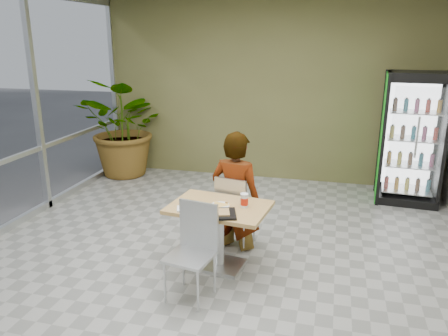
{
  "coord_description": "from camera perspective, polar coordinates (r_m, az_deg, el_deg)",
  "views": [
    {
      "loc": [
        1.22,
        -4.27,
        2.53
      ],
      "look_at": [
        -0.05,
        0.65,
        1.0
      ],
      "focal_mm": 35.0,
      "sensor_mm": 36.0,
      "label": 1
    }
  ],
  "objects": [
    {
      "name": "napkin_stack",
      "position": [
        4.73,
        -5.21,
        -5.31
      ],
      "size": [
        0.2,
        0.2,
        0.02
      ],
      "primitive_type": "cube",
      "rotation": [
        0.0,
        0.0,
        0.32
      ],
      "color": "white",
      "rests_on": "dining_table"
    },
    {
      "name": "room_envelope",
      "position": [
        4.54,
        -1.41,
        4.93
      ],
      "size": [
        6.0,
        7.0,
        3.2
      ],
      "primitive_type": null,
      "color": "silver",
      "rests_on": "ground"
    },
    {
      "name": "seated_woman",
      "position": [
        5.39,
        1.54,
        -4.41
      ],
      "size": [
        0.72,
        0.54,
        1.77
      ],
      "primitive_type": "imported",
      "rotation": [
        0.0,
        0.0,
        2.95
      ],
      "color": "black",
      "rests_on": "ground"
    },
    {
      "name": "chair_near",
      "position": [
        4.42,
        -3.89,
        -9.7
      ],
      "size": [
        0.5,
        0.5,
        0.96
      ],
      "rotation": [
        0.0,
        0.0,
        -0.18
      ],
      "color": "#BABDBF",
      "rests_on": "ground"
    },
    {
      "name": "pizza_plate",
      "position": [
        4.81,
        -0.52,
        -4.78
      ],
      "size": [
        0.29,
        0.29,
        0.03
      ],
      "color": "white",
      "rests_on": "dining_table"
    },
    {
      "name": "potted_plant",
      "position": [
        8.32,
        -12.6,
        5.17
      ],
      "size": [
        2.04,
        1.91,
        1.84
      ],
      "primitive_type": "imported",
      "rotation": [
        0.0,
        0.0,
        -0.35
      ],
      "color": "#2B6C30",
      "rests_on": "ground"
    },
    {
      "name": "ground",
      "position": [
        5.11,
        -1.28,
        -12.92
      ],
      "size": [
        7.0,
        7.0,
        0.0
      ],
      "primitive_type": "plane",
      "color": "gray",
      "rests_on": "ground"
    },
    {
      "name": "cafeteria_tray",
      "position": [
        4.56,
        -1.12,
        -6.03
      ],
      "size": [
        0.5,
        0.42,
        0.02
      ],
      "primitive_type": "cube",
      "rotation": [
        0.0,
        0.0,
        0.3
      ],
      "color": "black",
      "rests_on": "dining_table"
    },
    {
      "name": "beverage_fridge",
      "position": [
        7.38,
        23.35,
        3.54
      ],
      "size": [
        0.98,
        0.78,
        2.04
      ],
      "rotation": [
        0.0,
        0.0,
        -0.07
      ],
      "color": "black",
      "rests_on": "ground"
    },
    {
      "name": "dining_table",
      "position": [
        4.9,
        -0.62,
        -7.23
      ],
      "size": [
        1.15,
        0.87,
        0.75
      ],
      "rotation": [
        0.0,
        0.0,
        -0.12
      ],
      "color": "tan",
      "rests_on": "ground"
    },
    {
      "name": "chair_far",
      "position": [
        5.37,
        1.23,
        -5.02
      ],
      "size": [
        0.48,
        0.48,
        0.92
      ],
      "rotation": [
        0.0,
        0.0,
        2.95
      ],
      "color": "#BABDBF",
      "rests_on": "ground"
    },
    {
      "name": "soda_cup",
      "position": [
        4.75,
        2.68,
        -4.28
      ],
      "size": [
        0.09,
        0.09,
        0.16
      ],
      "color": "white",
      "rests_on": "dining_table"
    }
  ]
}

